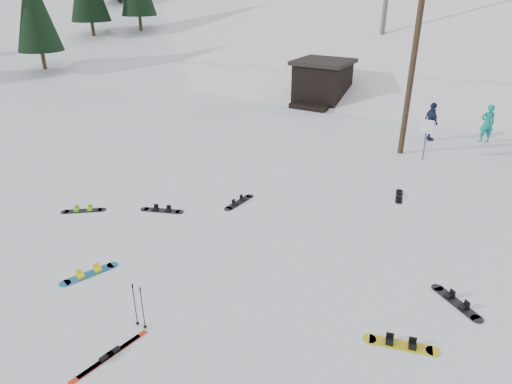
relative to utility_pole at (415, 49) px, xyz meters
The scene contains 19 objects.
ground 14.90m from the utility_pole, 98.13° to the right, with size 200.00×200.00×0.00m, color white.
ski_slope 44.31m from the utility_pole, 92.79° to the left, with size 60.00×75.00×45.00m, color white.
ridge_left 53.35m from the utility_pole, 138.18° to the left, with size 34.00×85.00×38.00m, color white.
treeline_left 44.65m from the utility_pole, 144.16° to the left, with size 20.00×64.00×10.00m, color black, non-canonical shape.
treeline_crest 72.18m from the utility_pole, 91.59° to the left, with size 50.00×6.00×10.00m, color black, non-canonical shape.
utility_pole is the anchor object (origin of this frame).
trail_sign 3.60m from the utility_pole, 21.04° to the right, with size 0.50×0.09×1.85m.
lift_hut 10.40m from the utility_pole, 135.24° to the left, with size 3.40×4.10×2.75m.
hero_snowboard 15.66m from the utility_pole, 108.96° to the right, with size 0.75×1.57×0.11m.
hero_skis 16.80m from the utility_pole, 97.42° to the right, with size 0.38×1.94×0.10m.
ski_poles 15.67m from the utility_pole, 98.15° to the right, with size 0.32×0.09×1.17m.
board_scatter_a 12.58m from the utility_pole, 119.07° to the right, with size 1.50×0.75×0.11m.
board_scatter_b 10.19m from the utility_pole, 114.00° to the right, with size 0.40×1.57×0.11m.
board_scatter_c 14.89m from the utility_pole, 124.67° to the right, with size 1.28×1.06×0.11m.
board_scatter_d 12.02m from the utility_pole, 68.42° to the right, with size 1.37×1.10×0.11m.
board_scatter_e 13.72m from the utility_pole, 75.42° to the right, with size 1.63×0.65×0.12m.
board_scatter_f 6.80m from the utility_pole, 75.90° to the right, with size 0.50×1.31×0.09m.
skier_teal 6.17m from the utility_pole, 49.87° to the left, with size 0.69×0.45×1.89m, color #0D8378.
skier_navy 4.62m from the utility_pole, 74.54° to the left, with size 1.12×0.47×1.91m, color #191D40.
Camera 1 is at (6.41, -6.79, 7.41)m, focal length 32.00 mm.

